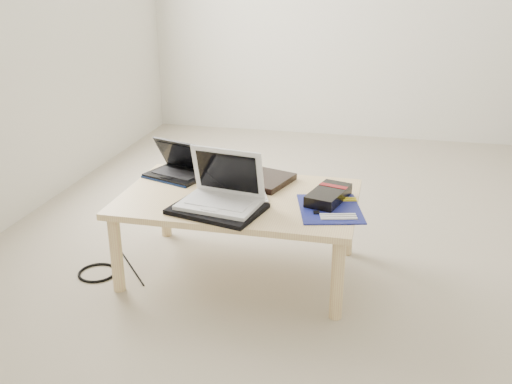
% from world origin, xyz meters
% --- Properties ---
extents(ground, '(4.00, 4.00, 0.00)m').
position_xyz_m(ground, '(0.00, 0.00, 0.00)').
color(ground, '#ACA38B').
rests_on(ground, ground).
extents(coffee_table, '(1.10, 0.70, 0.40)m').
position_xyz_m(coffee_table, '(-0.57, -0.59, 0.35)').
color(coffee_table, '#DEC786').
rests_on(coffee_table, ground).
extents(book, '(0.38, 0.35, 0.03)m').
position_xyz_m(book, '(-0.53, -0.38, 0.42)').
color(book, black).
rests_on(book, coffee_table).
extents(netbook, '(0.34, 0.30, 0.19)m').
position_xyz_m(netbook, '(-0.94, -0.39, 0.44)').
color(netbook, black).
rests_on(netbook, coffee_table).
extents(tablet, '(0.29, 0.25, 0.01)m').
position_xyz_m(tablet, '(-0.64, -0.58, 0.41)').
color(tablet, black).
rests_on(tablet, coffee_table).
extents(remote, '(0.13, 0.23, 0.02)m').
position_xyz_m(remote, '(-0.47, -0.57, 0.41)').
color(remote, silver).
rests_on(remote, coffee_table).
extents(neoprene_sleeve, '(0.44, 0.37, 0.02)m').
position_xyz_m(neoprene_sleeve, '(-0.62, -0.78, 0.41)').
color(neoprene_sleeve, black).
rests_on(neoprene_sleeve, coffee_table).
extents(white_laptop, '(0.37, 0.29, 0.24)m').
position_xyz_m(white_laptop, '(-0.61, -0.74, 0.47)').
color(white_laptop, white).
rests_on(white_laptop, neoprene_sleeve).
extents(motherboard, '(0.34, 0.39, 0.02)m').
position_xyz_m(motherboard, '(-0.14, -0.66, 0.40)').
color(motherboard, '#0D1457').
rests_on(motherboard, coffee_table).
extents(gpu_box, '(0.20, 0.29, 0.06)m').
position_xyz_m(gpu_box, '(-0.16, -0.57, 0.43)').
color(gpu_box, black).
rests_on(gpu_box, coffee_table).
extents(cable_coil, '(0.12, 0.12, 0.01)m').
position_xyz_m(cable_coil, '(-0.68, -0.55, 0.41)').
color(cable_coil, black).
rests_on(cable_coil, coffee_table).
extents(floor_cable_coil, '(0.23, 0.23, 0.01)m').
position_xyz_m(floor_cable_coil, '(-1.24, -0.78, 0.01)').
color(floor_cable_coil, black).
rests_on(floor_cable_coil, ground).
extents(floor_cable_trail, '(0.26, 0.29, 0.01)m').
position_xyz_m(floor_cable_trail, '(-1.10, -0.69, 0.00)').
color(floor_cable_trail, black).
rests_on(floor_cable_trail, ground).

